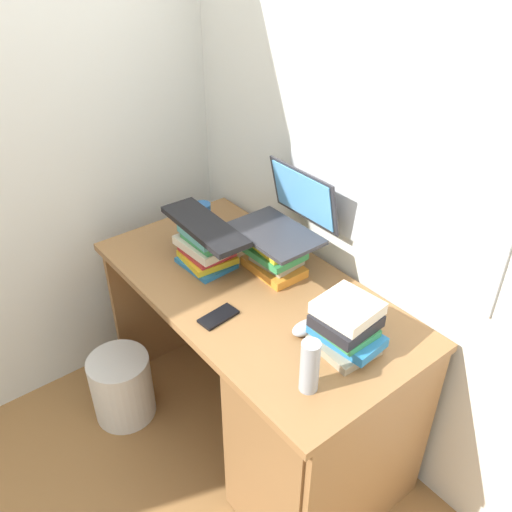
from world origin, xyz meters
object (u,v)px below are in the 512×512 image
computer_mouse (305,328)px  book_stack_keyboard_riser (206,248)px  book_stack_side (346,326)px  keyboard (204,226)px  water_bottle (310,366)px  mug (203,214)px  cell_phone (218,317)px  desk (303,409)px  book_stack_tall (275,253)px  laptop (287,217)px  wastebasket (122,387)px

computer_mouse → book_stack_keyboard_riser: bearing=-176.3°
book_stack_side → keyboard: keyboard is taller
keyboard → water_bottle: bearing=-7.7°
mug → cell_phone: mug is taller
desk → water_bottle: water_bottle is taller
book_stack_side → computer_mouse: 0.15m
book_stack_side → water_bottle: bearing=-74.1°
computer_mouse → water_bottle: bearing=-40.6°
book_stack_tall → cell_phone: book_stack_tall is taller
book_stack_tall → book_stack_keyboard_riser: 0.26m
keyboard → cell_phone: 0.37m
book_stack_tall → mug: 0.46m
desk → laptop: size_ratio=3.86×
computer_mouse → book_stack_tall: bearing=156.1°
mug → laptop: bearing=9.0°
keyboard → water_bottle: 0.73m
water_bottle → laptop: bearing=145.2°
book_stack_keyboard_riser → keyboard: size_ratio=0.53×
book_stack_side → laptop: size_ratio=0.70×
mug → cell_phone: size_ratio=0.82×
keyboard → laptop: bearing=52.9°
mug → cell_phone: 0.64m
book_stack_side → book_stack_tall: bearing=168.3°
desk → laptop: 0.69m
book_stack_keyboard_riser → computer_mouse: bearing=3.7°
book_stack_side → computer_mouse: (-0.12, -0.05, -0.06)m
cell_phone → book_stack_keyboard_riser: bearing=147.5°
book_stack_side → mug: book_stack_side is taller
book_stack_keyboard_riser → mug: bearing=148.6°
mug → book_stack_side: bearing=-4.8°
book_stack_tall → wastebasket: 0.94m
desk → water_bottle: bearing=-42.7°
laptop → wastebasket: laptop is taller
book_stack_side → wastebasket: bearing=-151.5°
water_bottle → desk: bearing=137.3°
computer_mouse → water_bottle: size_ratio=0.59×
mug → wastebasket: (0.09, -0.52, -0.64)m
water_bottle → keyboard: bearing=170.1°
desk → book_stack_side: size_ratio=5.53×
laptop → cell_phone: laptop is taller
book_stack_keyboard_riser → water_bottle: size_ratio=1.26×
desk → book_stack_keyboard_riser: (-0.55, -0.02, 0.42)m
mug → cell_phone: (0.56, -0.31, -0.04)m
book_stack_side → wastebasket: (-0.83, -0.45, -0.67)m
desk → laptop: laptop is taller
mug → wastebasket: 0.83m
book_stack_side → water_bottle: (0.06, -0.21, 0.01)m
laptop → desk: bearing=-30.8°
laptop → book_stack_tall: bearing=-90.8°
book_stack_keyboard_riser → water_bottle: water_bottle is taller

